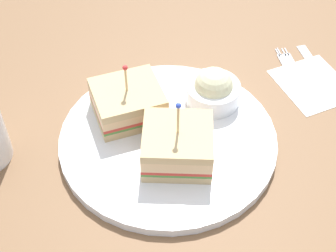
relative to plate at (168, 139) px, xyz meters
The scene contains 8 objects.
ground_plane 1.66cm from the plate, ahead, with size 104.11×104.11×2.00cm, color brown.
plate is the anchor object (origin of this frame).
sandwich_half_front 5.02cm from the plate, 150.75° to the left, with size 12.09×12.05×9.86cm.
sandwich_half_back 7.52cm from the plate, ahead, with size 11.48×11.83×8.82cm.
coleslaw_bowl 9.76cm from the plate, 90.56° to the right, with size 7.65×7.65×5.51cm.
napkin 25.02cm from the plate, 109.10° to the right, with size 10.90×9.81×0.15cm, color white.
fork 24.66cm from the plate, 98.74° to the right, with size 11.41×8.65×0.35cm.
knife 27.93cm from the plate, 103.26° to the right, with size 11.36×7.91×0.35cm.
Camera 1 is at (-31.23, 33.64, 52.70)cm, focal length 54.78 mm.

